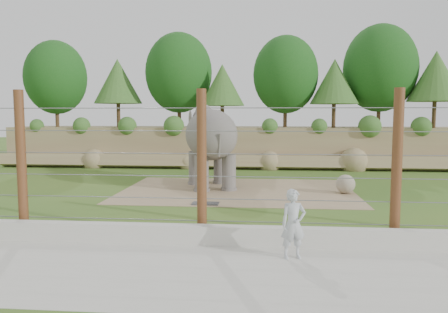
# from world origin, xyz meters

# --- Properties ---
(ground) EXTENTS (90.00, 90.00, 0.00)m
(ground) POSITION_xyz_m (0.00, 0.00, 0.00)
(ground) COLOR #3A6724
(ground) RESTS_ON ground
(back_embankment) EXTENTS (30.00, 5.52, 8.77)m
(back_embankment) POSITION_xyz_m (0.59, 12.68, 3.97)
(back_embankment) COLOR #947753
(back_embankment) RESTS_ON ground
(dirt_patch) EXTENTS (10.00, 7.00, 0.02)m
(dirt_patch) POSITION_xyz_m (0.50, 3.00, 0.01)
(dirt_patch) COLOR #9B7F60
(dirt_patch) RESTS_ON ground
(drain_grate) EXTENTS (1.00, 0.60, 0.03)m
(drain_grate) POSITION_xyz_m (-0.51, 0.00, 0.04)
(drain_grate) COLOR #262628
(drain_grate) RESTS_ON dirt_patch
(elephant) EXTENTS (3.24, 4.98, 3.73)m
(elephant) POSITION_xyz_m (-0.74, 3.77, 1.86)
(elephant) COLOR #605A56
(elephant) RESTS_ON ground
(stone_ball) EXTENTS (0.80, 0.80, 0.80)m
(stone_ball) POSITION_xyz_m (5.07, 2.64, 0.42)
(stone_ball) COLOR gray
(stone_ball) RESTS_ON dirt_patch
(retaining_wall) EXTENTS (26.00, 0.35, 0.50)m
(retaining_wall) POSITION_xyz_m (0.00, -5.00, 0.25)
(retaining_wall) COLOR beige
(retaining_wall) RESTS_ON ground
(walkway) EXTENTS (26.00, 4.00, 0.01)m
(walkway) POSITION_xyz_m (0.00, -7.00, 0.01)
(walkway) COLOR beige
(walkway) RESTS_ON ground
(barrier_fence) EXTENTS (20.26, 0.26, 4.00)m
(barrier_fence) POSITION_xyz_m (0.00, -4.50, 2.00)
(barrier_fence) COLOR #522F16
(barrier_fence) RESTS_ON ground
(zookeeper) EXTENTS (0.67, 0.54, 1.62)m
(zookeeper) POSITION_xyz_m (2.32, -5.90, 0.82)
(zookeeper) COLOR #A7AAB0
(zookeeper) RESTS_ON walkway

